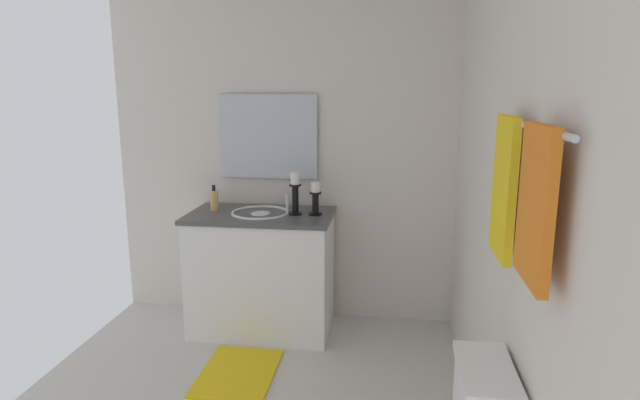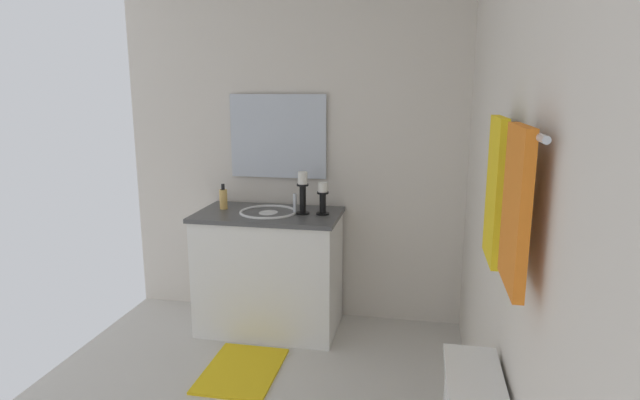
# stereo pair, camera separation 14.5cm
# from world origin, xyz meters

# --- Properties ---
(wall_back) EXTENTS (3.03, 0.04, 2.45)m
(wall_back) POSITION_xyz_m (0.00, 1.26, 1.23)
(wall_back) COLOR silver
(wall_back) RESTS_ON ground
(wall_left) EXTENTS (0.04, 2.52, 2.45)m
(wall_left) POSITION_xyz_m (-1.51, 0.00, 1.23)
(wall_left) COLOR silver
(wall_left) RESTS_ON ground
(vanity_cabinet) EXTENTS (0.58, 1.00, 0.85)m
(vanity_cabinet) POSITION_xyz_m (-1.19, -0.10, 0.43)
(vanity_cabinet) COLOR white
(vanity_cabinet) RESTS_ON ground
(sink_basin) EXTENTS (0.40, 0.40, 0.24)m
(sink_basin) POSITION_xyz_m (-1.19, -0.10, 0.81)
(sink_basin) COLOR white
(sink_basin) RESTS_ON vanity_cabinet
(mirror) EXTENTS (0.02, 0.71, 0.60)m
(mirror) POSITION_xyz_m (-1.47, -0.10, 1.35)
(mirror) COLOR silver
(candle_holder_tall) EXTENTS (0.09, 0.09, 0.22)m
(candle_holder_tall) POSITION_xyz_m (-1.21, 0.28, 0.97)
(candle_holder_tall) COLOR black
(candle_holder_tall) RESTS_ON vanity_cabinet
(candle_holder_short) EXTENTS (0.09, 0.09, 0.29)m
(candle_holder_short) POSITION_xyz_m (-1.19, 0.14, 1.01)
(candle_holder_short) COLOR black
(candle_holder_short) RESTS_ON vanity_cabinet
(soap_bottle) EXTENTS (0.06, 0.06, 0.18)m
(soap_bottle) POSITION_xyz_m (-1.24, -0.45, 0.93)
(soap_bottle) COLOR #E5B259
(soap_bottle) RESTS_ON vanity_cabinet
(towel_bar) EXTENTS (0.84, 0.02, 0.02)m
(towel_bar) POSITION_xyz_m (0.53, 1.20, 1.58)
(towel_bar) COLOR silver
(towel_near_vanity) EXTENTS (0.27, 0.03, 0.51)m
(towel_near_vanity) POSITION_xyz_m (0.32, 1.18, 1.35)
(towel_near_vanity) COLOR yellow
(towel_near_vanity) RESTS_ON towel_bar
(towel_center) EXTENTS (0.28, 0.03, 0.45)m
(towel_center) POSITION_xyz_m (0.74, 1.18, 1.38)
(towel_center) COLOR orange
(towel_center) RESTS_ON towel_bar
(bath_mat) EXTENTS (0.60, 0.44, 0.02)m
(bath_mat) POSITION_xyz_m (-0.56, -0.10, 0.01)
(bath_mat) COLOR yellow
(bath_mat) RESTS_ON ground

